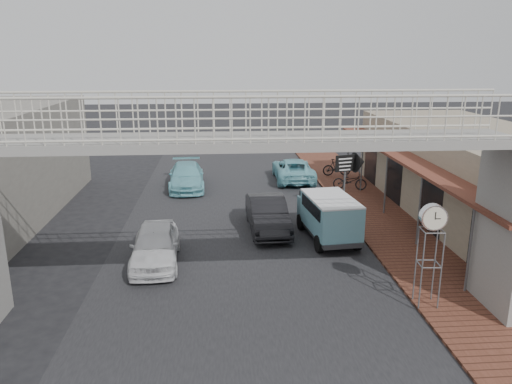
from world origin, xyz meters
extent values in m
plane|color=black|center=(0.00, 0.00, 0.00)|extent=(120.00, 120.00, 0.00)
cube|color=black|center=(0.00, 0.00, 0.01)|extent=(10.00, 60.00, 0.01)
cube|color=brown|center=(6.50, 3.00, 0.05)|extent=(3.00, 40.00, 0.10)
cube|color=gray|center=(11.00, 4.00, 2.00)|extent=(6.00, 18.00, 4.00)
cube|color=brown|center=(7.70, 4.00, 2.90)|extent=(1.80, 18.00, 0.12)
cube|color=silver|center=(8.05, 7.50, 3.30)|extent=(0.08, 2.60, 0.90)
cube|color=#B21914|center=(8.05, 1.00, 3.30)|extent=(0.08, 2.20, 0.80)
cube|color=gray|center=(0.00, -4.00, 5.12)|extent=(14.00, 2.00, 0.24)
cube|color=beige|center=(0.00, -3.05, 5.79)|extent=(14.00, 0.08, 1.10)
cube|color=beige|center=(0.00, -4.95, 5.79)|extent=(14.00, 0.08, 1.10)
imported|color=white|center=(-3.12, 0.11, 0.70)|extent=(1.83, 4.17, 1.40)
imported|color=black|center=(1.24, 3.29, 0.72)|extent=(1.70, 4.43, 1.44)
imported|color=#79C6D2|center=(3.61, 11.91, 0.66)|extent=(2.26, 4.79, 1.32)
imported|color=#78C4D0|center=(-2.63, 10.62, 0.68)|extent=(2.16, 4.79, 1.36)
cylinder|color=black|center=(2.70, 3.30, 0.34)|extent=(0.30, 0.70, 0.68)
cylinder|color=black|center=(4.20, 3.46, 0.34)|extent=(0.30, 0.70, 0.68)
cylinder|color=black|center=(2.98, 0.70, 0.34)|extent=(0.30, 0.70, 0.68)
cylinder|color=black|center=(4.47, 0.86, 0.34)|extent=(0.30, 0.70, 0.68)
cube|color=#6AA8B8|center=(3.62, 1.79, 1.14)|extent=(1.96, 3.25, 1.30)
cube|color=#6AA8B8|center=(3.43, 3.57, 0.92)|extent=(1.65, 1.03, 0.87)
cube|color=black|center=(3.62, 1.79, 1.50)|extent=(1.94, 2.68, 0.48)
cube|color=silver|center=(3.62, 1.79, 1.82)|extent=(1.98, 3.25, 0.06)
imported|color=black|center=(6.36, 9.25, 0.58)|extent=(1.92, 1.05, 0.96)
imported|color=black|center=(6.39, 12.50, 0.62)|extent=(1.74, 0.51, 1.04)
cylinder|color=#59595B|center=(5.04, -3.43, 1.27)|extent=(0.04, 0.04, 2.34)
cylinder|color=#59595B|center=(5.60, -3.47, 1.27)|extent=(0.04, 0.04, 2.34)
cylinder|color=#59595B|center=(5.00, -3.99, 1.27)|extent=(0.04, 0.04, 2.34)
cylinder|color=#59595B|center=(5.56, -4.03, 1.27)|extent=(0.04, 0.04, 2.34)
cylinder|color=silver|center=(5.30, -3.73, 2.83)|extent=(0.78, 0.32, 0.76)
cylinder|color=beige|center=(5.29, -3.87, 2.83)|extent=(0.67, 0.07, 0.67)
cylinder|color=beige|center=(5.31, -3.59, 2.83)|extent=(0.67, 0.07, 0.67)
cylinder|color=#59595B|center=(5.20, 5.95, 1.38)|extent=(0.09, 0.09, 2.57)
cube|color=black|center=(5.21, 5.93, 2.31)|extent=(1.04, 0.32, 0.80)
cone|color=black|center=(5.93, 6.12, 2.31)|extent=(0.76, 1.08, 0.97)
cube|color=white|center=(5.17, 5.89, 2.27)|extent=(0.69, 0.19, 0.53)
camera|label=1|loc=(-0.74, -16.81, 7.32)|focal=35.00mm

